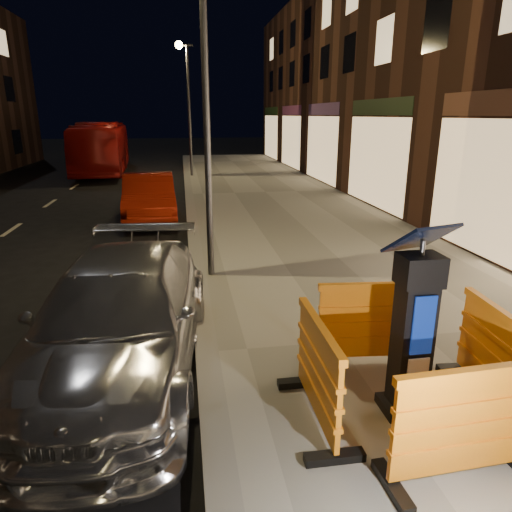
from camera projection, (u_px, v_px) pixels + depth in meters
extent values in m
plane|color=black|center=(207.00, 362.00, 5.92)|extent=(120.00, 120.00, 0.00)
cube|color=gray|center=(423.00, 340.00, 6.35)|extent=(6.00, 60.00, 0.15)
cube|color=slate|center=(207.00, 357.00, 5.90)|extent=(0.30, 60.00, 0.15)
cube|color=black|center=(414.00, 327.00, 4.45)|extent=(0.62, 0.62, 1.88)
cube|color=orange|center=(465.00, 426.00, 3.68)|extent=(1.37, 0.62, 1.05)
cube|color=orange|center=(372.00, 324.00, 5.47)|extent=(1.39, 0.68, 1.05)
cube|color=orange|center=(318.00, 373.00, 4.43)|extent=(0.56, 1.35, 1.05)
cube|color=orange|center=(495.00, 357.00, 4.72)|extent=(0.65, 1.38, 1.05)
imported|color=#B0B0B5|center=(124.00, 367.00, 5.81)|extent=(2.34, 4.92, 1.38)
imported|color=maroon|center=(151.00, 220.00, 13.89)|extent=(1.73, 4.28, 1.38)
imported|color=maroon|center=(105.00, 173.00, 25.24)|extent=(2.85, 9.80, 2.70)
cylinder|color=#3F3F44|center=(206.00, 110.00, 7.85)|extent=(0.12, 0.12, 6.00)
cylinder|color=#3F3F44|center=(189.00, 113.00, 22.00)|extent=(0.12, 0.12, 6.00)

